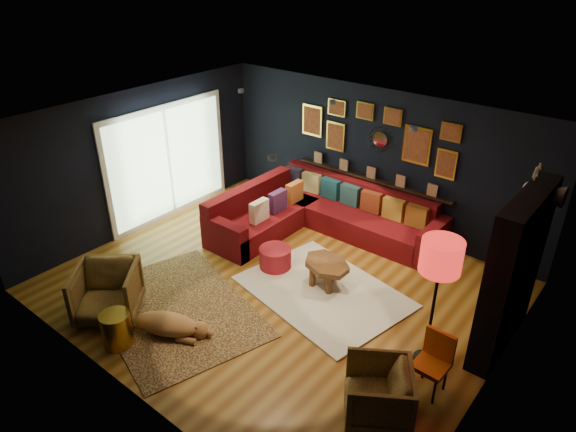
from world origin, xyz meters
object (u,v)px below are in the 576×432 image
Objects in this scene: coffee_table at (326,267)px; pouf at (275,257)px; armchair_left at (106,290)px; gold_stool at (117,329)px; floor_lamp at (441,261)px; orange_chair at (435,358)px; armchair_right at (378,390)px; sectional at (315,215)px; dog at (166,321)px.

coffee_table reaches higher than pouf.
armchair_left reaches higher than coffee_table.
coffee_table is 0.96m from pouf.
gold_stool reaches higher than pouf.
floor_lamp is at bearing -14.36° from armchair_left.
armchair_right is at bearing -109.27° from orange_chair.
sectional is at bearing 99.40° from pouf.
armchair_right reaches higher than pouf.
orange_chair is (0.30, 0.77, 0.09)m from armchair_right.
dog is (0.34, 0.55, -0.03)m from gold_stool.
armchair_left is (-0.85, -3.86, 0.11)m from sectional.
pouf is at bearing 80.49° from gold_stool.
coffee_table is 2.51m from dog.
armchair_left is 4.51m from orange_chair.
gold_stool is at bearing -66.65° from armchair_left.
gold_stool is at bearing -116.39° from coffee_table.
sectional is at bearing 36.48° from armchair_left.
pouf is (-0.95, -0.11, -0.16)m from coffee_table.
armchair_right is (2.83, -1.57, 0.17)m from pouf.
orange_chair is (3.58, 1.92, 0.22)m from gold_stool.
orange_chair is at bearing -20.18° from armchair_left.
dog is (-3.25, -1.37, -0.25)m from orange_chair.
dog is (-2.94, -0.60, -0.16)m from armchair_right.
armchair_left reaches higher than armchair_right.
armchair_right is 0.59× the size of dog.
gold_stool is 4.07m from orange_chair.
armchair_right is 1.62m from floor_lamp.
floor_lamp is at bearing 34.63° from gold_stool.
coffee_table is at bearing 159.73° from orange_chair.
armchair_left reaches higher than orange_chair.
pouf is 2.75m from gold_stool.
armchair_right is 1.51× the size of gold_stool.
pouf is 3.24m from orange_chair.
sectional is 1.79m from coffee_table.
floor_lamp is 1.42× the size of dog.
coffee_table is 2.37m from orange_chair.
orange_chair reaches higher than armchair_right.
pouf is at bearing -80.60° from sectional.
gold_stool is (0.63, -0.30, -0.19)m from armchair_left.
armchair_left reaches higher than dog.
gold_stool is (-3.28, -1.15, -0.13)m from armchair_right.
floor_lamp is at bearing 125.62° from orange_chair.
orange_chair is at bearing -33.67° from sectional.
dog is at bearing -149.68° from floor_lamp.
gold_stool is (-0.22, -4.16, -0.08)m from sectional.
sectional is 6.48× the size of pouf.
coffee_table is at bearing 164.84° from floor_lamp.
floor_lamp is (2.88, -0.42, 1.31)m from pouf.
sectional reaches higher than coffee_table.
pouf is 0.42× the size of dog.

